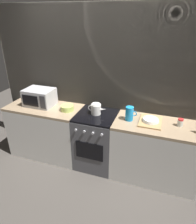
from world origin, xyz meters
TOP-DOWN VIEW (x-y plane):
  - ground_plane at (0.00, 0.00)m, footprint 8.00×8.00m
  - back_wall at (0.00, 0.32)m, footprint 3.60×0.05m
  - counter_left at (-0.90, 0.00)m, footprint 1.20×0.60m
  - stove_unit at (-0.00, -0.00)m, footprint 0.60×0.63m
  - counter_right at (0.90, 0.00)m, footprint 1.20×0.60m
  - microwave at (-0.98, 0.04)m, footprint 0.46×0.35m
  - kettle at (-0.01, 0.03)m, footprint 0.28×0.15m
  - mixing_bowl at (-0.47, -0.00)m, footprint 0.20×0.20m
  - pitcher at (0.49, -0.00)m, footprint 0.16×0.11m
  - dish_pile at (0.79, 0.03)m, footprint 0.30×0.40m
  - spice_jar at (1.17, 0.06)m, footprint 0.08×0.08m

SIDE VIEW (x-z plane):
  - ground_plane at x=0.00m, z-range 0.00..0.00m
  - stove_unit at x=0.00m, z-range 0.00..0.90m
  - counter_left at x=-0.90m, z-range 0.00..0.90m
  - counter_right at x=0.90m, z-range 0.00..0.90m
  - dish_pile at x=0.79m, z-range 0.89..0.96m
  - mixing_bowl at x=-0.47m, z-range 0.90..0.98m
  - spice_jar at x=1.17m, z-range 0.90..1.00m
  - kettle at x=-0.01m, z-range 0.90..1.06m
  - pitcher at x=0.49m, z-range 0.90..1.10m
  - microwave at x=-0.98m, z-range 0.90..1.17m
  - back_wall at x=0.00m, z-range 0.00..2.40m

